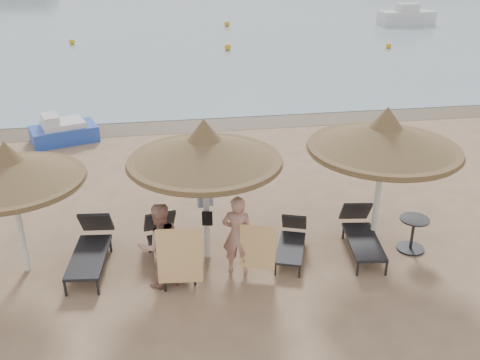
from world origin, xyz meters
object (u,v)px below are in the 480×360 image
object	(u,v)px
person_left	(159,239)
palapa_left	(9,170)
palapa_center	(205,150)
lounger_near_right	(292,240)
lounger_near_left	(167,243)
lounger_far_right	(361,233)
side_table	(412,235)
lounger_far_left	(91,246)
pedal_boat	(63,131)
person_right	(237,229)
palapa_right	(385,137)

from	to	relation	value
person_left	palapa_left	bearing A→B (deg)	-33.95
palapa_center	lounger_near_right	size ratio (longest dim) A/B	1.83
lounger_near_left	lounger_far_right	bearing A→B (deg)	-13.76
palapa_center	person_left	distance (m)	1.90
lounger_far_right	side_table	xyz separation A→B (m)	(1.06, -0.22, -0.03)
lounger_near_right	side_table	xyz separation A→B (m)	(2.58, -0.25, 0.03)
lounger_far_left	person_left	distance (m)	1.77
palapa_center	person_left	world-z (taller)	palapa_center
lounger_far_left	lounger_near_left	xyz separation A→B (m)	(1.53, -0.11, -0.01)
lounger_near_right	lounger_near_left	bearing A→B (deg)	-164.46
lounger_near_left	lounger_near_right	xyz separation A→B (m)	(2.60, -0.17, -0.07)
palapa_center	lounger_near_left	world-z (taller)	palapa_center
palapa_center	lounger_far_left	distance (m)	3.10
palapa_left	lounger_near_right	distance (m)	5.73
side_table	pedal_boat	world-z (taller)	pedal_boat
palapa_left	person_left	distance (m)	3.06
lounger_far_right	side_table	size ratio (longest dim) A/B	2.63
lounger_near_left	side_table	xyz separation A→B (m)	(5.18, -0.43, -0.04)
side_table	person_left	size ratio (longest dim) A/B	0.38
pedal_boat	lounger_near_left	bearing A→B (deg)	-86.72
lounger_far_right	lounger_near_left	bearing A→B (deg)	-174.85
palapa_left	lounger_near_left	xyz separation A→B (m)	(2.80, -0.08, -1.81)
palapa_left	lounger_near_right	size ratio (longest dim) A/B	1.67
lounger_near_left	lounger_far_left	bearing A→B (deg)	164.89
side_table	person_left	xyz separation A→B (m)	(-5.32, -0.40, 0.64)
lounger_far_right	pedal_boat	bearing A→B (deg)	140.65
side_table	person_right	bearing A→B (deg)	-176.85
palapa_center	person_left	xyz separation A→B (m)	(-0.97, -0.82, -1.42)
lounger_near_left	person_right	size ratio (longest dim) A/B	1.05
lounger_far_left	pedal_boat	xyz separation A→B (m)	(-1.56, 7.50, -0.05)
palapa_center	side_table	world-z (taller)	palapa_center
palapa_right	pedal_boat	xyz separation A→B (m)	(-7.55, 7.67, -2.12)
palapa_right	lounger_near_right	bearing A→B (deg)	-176.34
lounger_far_right	palapa_left	bearing A→B (deg)	-174.38
lounger_near_right	pedal_boat	bearing A→B (deg)	145.54
lounger_near_right	person_left	size ratio (longest dim) A/B	0.84
palapa_center	lounger_near_right	world-z (taller)	palapa_center
lounger_far_left	person_left	size ratio (longest dim) A/B	1.03
lounger_near_left	lounger_far_right	distance (m)	4.12
lounger_far_right	person_left	bearing A→B (deg)	-163.74
palapa_center	pedal_boat	world-z (taller)	palapa_center
palapa_left	lounger_near_right	bearing A→B (deg)	-2.72
palapa_left	lounger_far_left	distance (m)	2.21
lounger_near_right	person_left	xyz separation A→B (m)	(-2.74, -0.65, 0.68)
lounger_near_right	pedal_boat	distance (m)	9.64
palapa_left	lounger_far_left	size ratio (longest dim) A/B	1.35
lounger_near_left	person_left	xyz separation A→B (m)	(-0.14, -0.82, 0.60)
palapa_center	lounger_far_right	distance (m)	3.87
palapa_left	lounger_near_left	bearing A→B (deg)	-1.68
lounger_near_right	person_left	world-z (taller)	person_left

